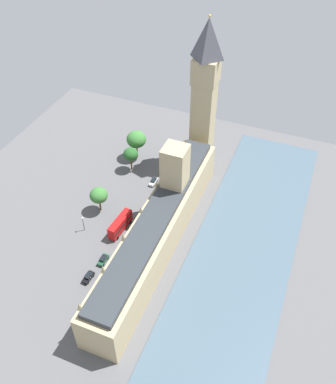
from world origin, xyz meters
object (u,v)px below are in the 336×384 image
object	(u,v)px
plane_tree_under_trees	(99,195)
car_dark_green_leading	(103,260)
double_decker_bus_kerbside	(120,224)
pedestrian_by_river_gate	(122,253)
plane_tree_corner	(131,154)
street_lamp_slot_10	(83,221)
parliament_building	(160,225)
car_white_opposite_hall	(153,181)
plane_tree_midblock	(136,139)
clock_tower	(204,94)
pedestrian_far_end	(82,320)
car_black_near_tower	(88,277)
pedestrian_trailing	(85,314)

from	to	relation	value
plane_tree_under_trees	car_dark_green_leading	bearing A→B (deg)	120.70
double_decker_bus_kerbside	pedestrian_by_river_gate	world-z (taller)	double_decker_bus_kerbside
double_decker_bus_kerbside	plane_tree_corner	distance (m)	30.03
double_decker_bus_kerbside	street_lamp_slot_10	xyz separation A→B (m)	(10.47, 4.31, 1.35)
parliament_building	car_dark_green_leading	bearing A→B (deg)	47.20
car_white_opposite_hall	plane_tree_midblock	xyz separation A→B (m)	(11.66, -11.62, 7.08)
clock_tower	street_lamp_slot_10	xyz separation A→B (m)	(22.00, 47.40, -23.47)
pedestrian_far_end	plane_tree_corner	size ratio (longest dim) A/B	0.18
clock_tower	car_black_near_tower	size ratio (longest dim) A/B	12.43
plane_tree_corner	street_lamp_slot_10	world-z (taller)	plane_tree_corner
plane_tree_under_trees	street_lamp_slot_10	world-z (taller)	plane_tree_under_trees
street_lamp_slot_10	plane_tree_under_trees	bearing A→B (deg)	-92.18
car_dark_green_leading	plane_tree_corner	xyz separation A→B (m)	(10.56, -41.09, 5.89)
pedestrian_by_river_gate	plane_tree_under_trees	distance (m)	21.25
clock_tower	street_lamp_slot_10	distance (m)	57.29
car_dark_green_leading	pedestrian_trailing	world-z (taller)	car_dark_green_leading
car_dark_green_leading	plane_tree_corner	size ratio (longest dim) A/B	0.46
pedestrian_far_end	pedestrian_by_river_gate	bearing A→B (deg)	39.38
double_decker_bus_kerbside	car_black_near_tower	xyz separation A→B (m)	(0.09, 19.88, -1.75)
car_black_near_tower	clock_tower	bearing A→B (deg)	-96.74
clock_tower	pedestrian_by_river_gate	size ratio (longest dim) A/B	33.53
clock_tower	plane_tree_corner	size ratio (longest dim) A/B	5.85
parliament_building	plane_tree_midblock	world-z (taller)	parliament_building
pedestrian_by_river_gate	plane_tree_midblock	bearing A→B (deg)	-154.28
double_decker_bus_kerbside	car_black_near_tower	world-z (taller)	double_decker_bus_kerbside
double_decker_bus_kerbside	car_dark_green_leading	size ratio (longest dim) A/B	2.53
pedestrian_trailing	pedestrian_by_river_gate	size ratio (longest dim) A/B	1.06
double_decker_bus_kerbside	plane_tree_midblock	distance (m)	37.50
parliament_building	pedestrian_far_end	bearing A→B (deg)	75.84
clock_tower	pedestrian_trailing	size ratio (longest dim) A/B	31.72
plane_tree_midblock	pedestrian_by_river_gate	bearing A→B (deg)	109.45
car_black_near_tower	plane_tree_midblock	xyz separation A→B (m)	(10.78, -55.37, 7.08)
car_dark_green_leading	pedestrian_trailing	bearing A→B (deg)	103.56
car_dark_green_leading	pedestrian_far_end	distance (m)	19.40
plane_tree_midblock	street_lamp_slot_10	world-z (taller)	plane_tree_midblock
double_decker_bus_kerbside	pedestrian_by_river_gate	size ratio (longest dim) A/B	6.74
clock_tower	pedestrian_trailing	world-z (taller)	clock_tower
car_white_opposite_hall	parliament_building	bearing A→B (deg)	118.07
street_lamp_slot_10	pedestrian_far_end	bearing A→B (deg)	119.27
parliament_building	car_white_opposite_hall	bearing A→B (deg)	-62.42
street_lamp_slot_10	car_white_opposite_hall	bearing A→B (deg)	-111.78
pedestrian_far_end	street_lamp_slot_10	distance (m)	31.81
double_decker_bus_kerbside	car_dark_green_leading	bearing A→B (deg)	-80.95
plane_tree_corner	plane_tree_midblock	bearing A→B (deg)	-80.94
clock_tower	double_decker_bus_kerbside	bearing A→B (deg)	75.02
street_lamp_slot_10	car_black_near_tower	bearing A→B (deg)	123.69
pedestrian_trailing	plane_tree_midblock	world-z (taller)	plane_tree_midblock
pedestrian_trailing	plane_tree_corner	world-z (taller)	plane_tree_corner
street_lamp_slot_10	parliament_building	bearing A→B (deg)	-169.00
pedestrian_far_end	plane_tree_midblock	distance (m)	69.63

